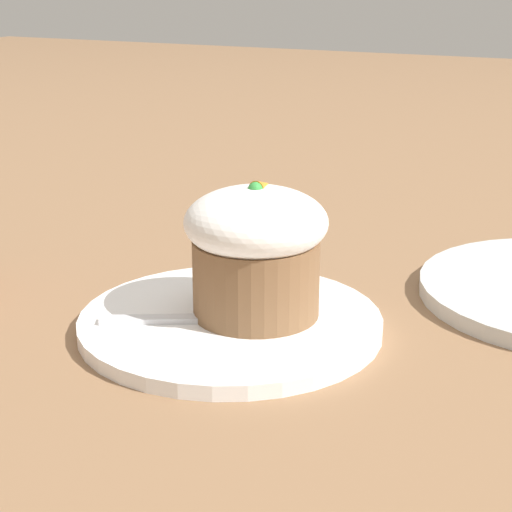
{
  "coord_description": "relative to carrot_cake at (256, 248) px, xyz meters",
  "views": [
    {
      "loc": [
        -0.49,
        -0.26,
        0.24
      ],
      "look_at": [
        0.01,
        -0.01,
        0.05
      ],
      "focal_mm": 60.0,
      "sensor_mm": 36.0,
      "label": 1
    }
  ],
  "objects": [
    {
      "name": "carrot_cake",
      "position": [
        0.0,
        0.0,
        0.0
      ],
      "size": [
        0.1,
        0.1,
        0.1
      ],
      "color": "brown",
      "rests_on": "dessert_plate"
    },
    {
      "name": "spoon",
      "position": [
        -0.02,
        0.0,
        -0.05
      ],
      "size": [
        0.09,
        0.13,
        0.01
      ],
      "color": "silver",
      "rests_on": "dessert_plate"
    },
    {
      "name": "ground_plane",
      "position": [
        -0.01,
        0.01,
        -0.06
      ],
      "size": [
        4.0,
        4.0,
        0.0
      ],
      "primitive_type": "plane",
      "color": "#846042"
    },
    {
      "name": "dessert_plate",
      "position": [
        -0.01,
        0.01,
        -0.05
      ],
      "size": [
        0.21,
        0.21,
        0.01
      ],
      "color": "white",
      "rests_on": "ground_plane"
    }
  ]
}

